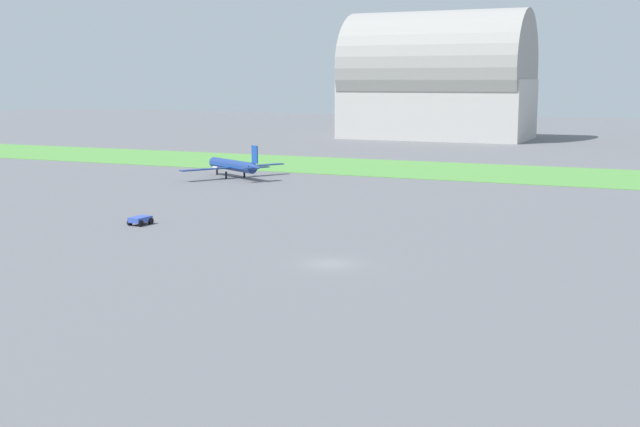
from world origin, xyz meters
TOP-DOWN VIEW (x-y plane):
  - ground_plane at (0.00, 0.00)m, footprint 600.00×600.00m
  - grass_taxiway_strip at (0.00, 75.60)m, footprint 360.00×28.00m
  - airplane_taxiing_turboprop at (-39.09, 51.06)m, footprint 14.82×17.00m
  - baggage_cart_near_gate at (-26.46, 9.11)m, footprint 1.92×2.50m
  - hangar_distant at (-35.16, 154.96)m, footprint 49.10×30.83m

SIDE VIEW (x-z plane):
  - ground_plane at x=0.00m, z-range 0.00..0.00m
  - grass_taxiway_strip at x=0.00m, z-range 0.00..0.08m
  - baggage_cart_near_gate at x=-26.46m, z-range 0.12..1.02m
  - airplane_taxiing_turboprop at x=-39.09m, z-range -0.76..4.90m
  - hangar_distant at x=-35.16m, z-range -1.82..32.38m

